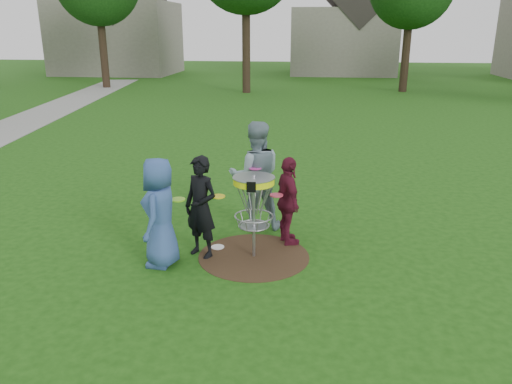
# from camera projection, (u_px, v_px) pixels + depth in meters

# --- Properties ---
(ground) EXTENTS (100.00, 100.00, 0.00)m
(ground) POSITION_uv_depth(u_px,v_px,m) (254.00, 256.00, 8.09)
(ground) COLOR #19470F
(ground) RESTS_ON ground
(dirt_patch) EXTENTS (1.80, 1.80, 0.01)m
(dirt_patch) POSITION_uv_depth(u_px,v_px,m) (254.00, 256.00, 8.08)
(dirt_patch) COLOR #47331E
(dirt_patch) RESTS_ON ground
(player_blue) EXTENTS (0.57, 0.85, 1.71)m
(player_blue) POSITION_uv_depth(u_px,v_px,m) (160.00, 213.00, 7.57)
(player_blue) COLOR #34528F
(player_blue) RESTS_ON ground
(player_black) EXTENTS (0.72, 0.64, 1.65)m
(player_black) POSITION_uv_depth(u_px,v_px,m) (201.00, 207.00, 7.88)
(player_black) COLOR black
(player_black) RESTS_ON ground
(player_grey) EXTENTS (1.10, 0.94, 1.99)m
(player_grey) POSITION_uv_depth(u_px,v_px,m) (256.00, 176.00, 8.96)
(player_grey) COLOR gray
(player_grey) RESTS_ON ground
(player_maroon) EXTENTS (0.67, 0.96, 1.52)m
(player_maroon) POSITION_uv_depth(u_px,v_px,m) (288.00, 201.00, 8.35)
(player_maroon) COLOR maroon
(player_maroon) RESTS_ON ground
(disc_on_grass) EXTENTS (0.22, 0.22, 0.02)m
(disc_on_grass) POSITION_uv_depth(u_px,v_px,m) (218.00, 247.00, 8.40)
(disc_on_grass) COLOR white
(disc_on_grass) RESTS_ON ground
(disc_golf_basket) EXTENTS (0.66, 0.67, 1.38)m
(disc_golf_basket) POSITION_uv_depth(u_px,v_px,m) (254.00, 197.00, 7.77)
(disc_golf_basket) COLOR #9EA0A5
(disc_golf_basket) RESTS_ON ground
(held_discs) EXTENTS (1.66, 1.52, 0.30)m
(held_discs) POSITION_uv_depth(u_px,v_px,m) (233.00, 189.00, 8.02)
(held_discs) COLOR #78CD16
(held_discs) RESTS_ON ground
(house_row) EXTENTS (44.50, 10.65, 11.62)m
(house_row) POSITION_uv_depth(u_px,v_px,m) (369.00, 20.00, 37.48)
(house_row) COLOR gray
(house_row) RESTS_ON ground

